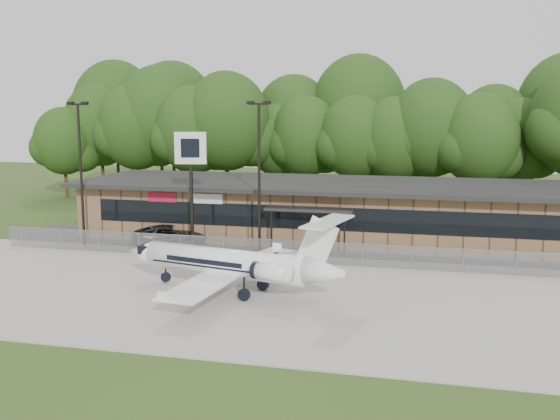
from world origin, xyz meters
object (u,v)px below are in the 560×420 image
(business_jet, at_px, (234,265))
(suv, at_px, (170,235))
(terminal, at_px, (349,210))
(pole_sign, at_px, (191,161))

(business_jet, bearing_deg, suv, 140.45)
(terminal, height_order, pole_sign, pole_sign)
(pole_sign, bearing_deg, terminal, 26.91)
(terminal, bearing_deg, suv, -154.81)
(suv, xyz_separation_m, pole_sign, (2.30, -1.42, 5.54))
(terminal, relative_size, pole_sign, 5.00)
(terminal, bearing_deg, business_jet, -103.93)
(suv, height_order, pole_sign, pole_sign)
(terminal, bearing_deg, pole_sign, -144.08)
(terminal, relative_size, suv, 7.72)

